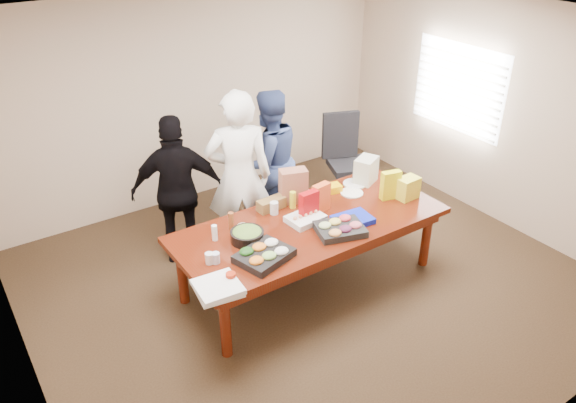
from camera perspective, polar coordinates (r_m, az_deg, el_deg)
floor at (r=6.10m, az=2.19°, el=-8.21°), size 5.50×5.00×0.02m
ceiling at (r=4.94m, az=2.81°, el=17.68°), size 5.50×5.00×0.02m
wall_back at (r=7.39m, az=-9.27°, el=10.35°), size 5.50×0.04×2.70m
wall_front at (r=3.98m, az=24.61°, el=-10.09°), size 5.50×0.04×2.70m
wall_left at (r=4.54m, az=-26.96°, el=-5.55°), size 0.04×5.00×2.70m
wall_right at (r=7.25m, az=20.48°, el=8.49°), size 0.04×5.00×2.70m
window_panel at (r=7.52m, az=16.91°, el=11.01°), size 0.03×1.40×1.10m
window_blinds at (r=7.49m, az=16.71°, el=10.97°), size 0.04×1.36×1.00m
conference_table at (r=5.87m, az=2.26°, el=-5.23°), size 2.80×1.20×0.75m
office_chair at (r=7.37m, az=6.28°, el=3.98°), size 0.75×0.75×1.15m
person_center at (r=6.04m, az=-5.00°, el=2.44°), size 0.85×0.73×1.97m
person_right at (r=6.66m, az=-2.00°, el=4.11°), size 0.87×0.69×1.74m
person_left at (r=6.13m, az=-11.09°, el=1.06°), size 1.09×0.79×1.71m
veggie_tray at (r=5.11m, az=-2.44°, el=-5.53°), size 0.57×0.49×0.07m
fruit_tray at (r=5.51m, az=5.31°, el=-2.83°), size 0.54×0.48×0.07m
sheet_cake at (r=5.66m, az=1.78°, el=-1.75°), size 0.38×0.30×0.06m
salad_bowl at (r=5.36m, az=-4.17°, el=-3.52°), size 0.39×0.39×0.10m
chip_bag_blue at (r=5.69m, az=6.60°, el=-1.85°), size 0.40×0.32×0.06m
chip_bag_red at (r=5.67m, az=2.13°, el=-0.38°), size 0.21×0.09×0.30m
chip_bag_yellow at (r=6.13m, az=10.39°, el=1.66°), size 0.23×0.13×0.32m
chip_bag_orange at (r=5.81m, az=3.39°, el=0.41°), size 0.21×0.11×0.30m
mayo_jar at (r=5.78m, az=-1.42°, el=-0.67°), size 0.09×0.09×0.13m
mustard_bottle at (r=5.87m, az=0.48°, el=0.16°), size 0.08×0.08×0.19m
dressing_bottle at (r=5.54m, az=-5.81°, el=-1.96°), size 0.06×0.06×0.18m
ranch_bottle at (r=5.39m, az=-7.48°, el=-3.18°), size 0.06×0.06×0.16m
banana_bunch at (r=6.22m, az=4.31°, el=1.30°), size 0.27×0.19×0.08m
bread_loaf at (r=5.86m, az=-1.72°, el=-0.27°), size 0.31×0.14×0.12m
kraft_bag at (r=5.95m, az=0.55°, el=1.61°), size 0.32×0.25×0.37m
red_cup at (r=4.82m, az=-5.83°, el=-7.83°), size 0.09×0.09×0.11m
clear_cup_a at (r=5.09m, az=-8.00°, el=-5.75°), size 0.09×0.09×0.11m
clear_cup_b at (r=5.09m, az=-7.37°, el=-5.72°), size 0.08×0.08×0.10m
pizza_box_lower at (r=4.78m, az=-7.17°, el=-8.81°), size 0.41×0.41×0.04m
pizza_box_upper at (r=4.73m, az=-7.15°, el=-8.61°), size 0.39×0.39×0.04m
plate_a at (r=6.23m, az=6.51°, el=0.88°), size 0.30×0.30×0.01m
plate_b at (r=6.43m, az=6.80°, el=1.81°), size 0.33×0.33×0.02m
dip_bowl_a at (r=6.11m, az=1.77°, el=0.71°), size 0.15×0.15×0.06m
dip_bowl_b at (r=5.52m, az=-4.56°, el=-2.77°), size 0.14×0.14×0.06m
grocery_bag_white at (r=6.44m, az=7.94°, el=3.18°), size 0.33×0.29×0.29m
grocery_bag_yellow at (r=6.19m, az=12.08°, el=1.36°), size 0.25×0.18×0.24m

